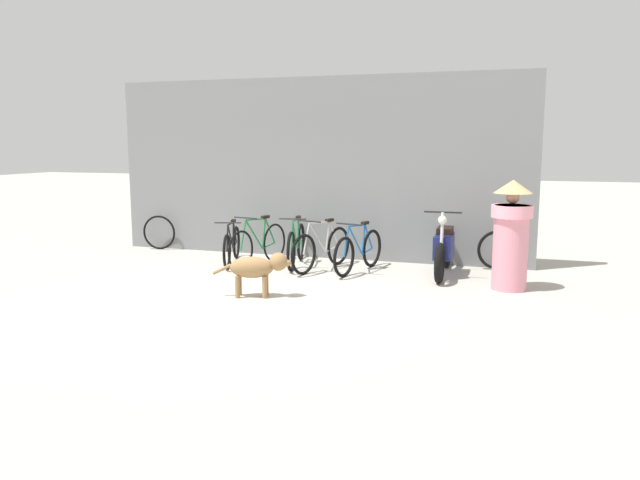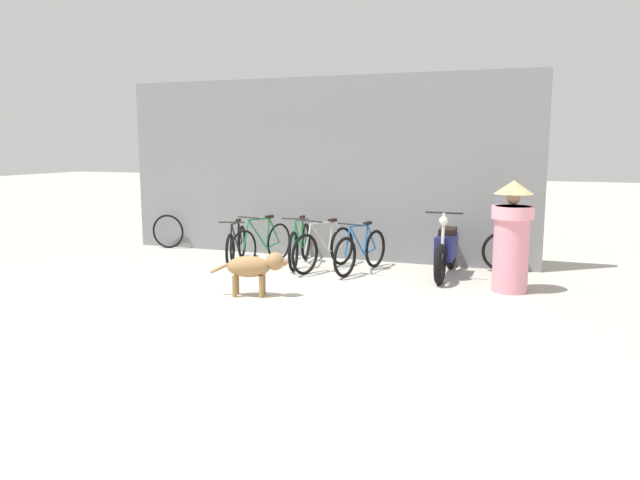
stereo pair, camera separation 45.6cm
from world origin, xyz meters
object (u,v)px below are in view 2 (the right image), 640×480
at_px(person_in_robes, 512,235).
at_px(bicycle_1, 262,244).
at_px(stray_dog, 255,267).
at_px(motorcycle, 446,250).
at_px(bicycle_4, 361,252).
at_px(bicycle_0, 236,245).
at_px(bicycle_3, 324,249).
at_px(spare_tire_right, 168,231).
at_px(spare_tire_left, 502,252).
at_px(bicycle_2, 300,245).

bearing_deg(person_in_robes, bicycle_1, 0.25).
bearing_deg(stray_dog, motorcycle, 28.99).
bearing_deg(stray_dog, bicycle_4, 50.90).
xyz_separation_m(bicycle_0, bicycle_1, (0.55, -0.07, 0.05)).
distance_m(bicycle_3, spare_tire_right, 3.88).
bearing_deg(spare_tire_left, spare_tire_right, -179.99).
distance_m(person_in_robes, spare_tire_right, 7.02).
distance_m(bicycle_4, spare_tire_right, 4.51).
bearing_deg(spare_tire_right, person_in_robes, -11.80).
bearing_deg(bicycle_2, spare_tire_right, -113.42).
xyz_separation_m(bicycle_2, bicycle_3, (0.54, -0.21, 0.00)).
bearing_deg(stray_dog, bicycle_3, 67.03).
relative_size(bicycle_2, bicycle_4, 1.06).
bearing_deg(person_in_robes, bicycle_3, -3.21).
relative_size(person_in_robes, spare_tire_left, 2.36).
relative_size(bicycle_4, spare_tire_right, 2.33).
xyz_separation_m(bicycle_2, person_in_robes, (3.62, -0.74, 0.47)).
bearing_deg(bicycle_0, bicycle_3, 72.95).
bearing_deg(spare_tire_left, stray_dog, -135.93).
bearing_deg(bicycle_0, bicycle_4, 73.35).
xyz_separation_m(bicycle_1, spare_tire_left, (4.00, 0.97, -0.03)).
height_order(bicycle_1, bicycle_2, bicycle_1).
bearing_deg(bicycle_3, motorcycle, 111.40).
relative_size(bicycle_2, person_in_robes, 1.06).
xyz_separation_m(bicycle_1, bicycle_4, (1.79, 0.08, -0.03)).
distance_m(bicycle_2, motorcycle, 2.57).
distance_m(bicycle_0, stray_dog, 2.56).
distance_m(bicycle_2, person_in_robes, 3.73).
relative_size(bicycle_0, motorcycle, 0.83).
xyz_separation_m(spare_tire_left, spare_tire_right, (-6.62, -0.00, 0.01)).
distance_m(bicycle_1, spare_tire_right, 2.79).
distance_m(bicycle_0, bicycle_1, 0.56).
xyz_separation_m(bicycle_0, bicycle_4, (2.34, 0.01, 0.02)).
bearing_deg(bicycle_1, spare_tire_left, 114.68).
bearing_deg(motorcycle, bicycle_0, -88.98).
distance_m(motorcycle, spare_tire_right, 5.85).
relative_size(bicycle_2, bicycle_3, 1.03).
xyz_separation_m(bicycle_1, motorcycle, (3.18, 0.25, 0.05)).
relative_size(bicycle_2, motorcycle, 0.90).
xyz_separation_m(bicycle_0, bicycle_3, (1.70, -0.00, 0.03)).
distance_m(stray_dog, spare_tire_left, 4.32).
distance_m(bicycle_1, spare_tire_left, 4.12).
bearing_deg(motorcycle, bicycle_1, -87.28).
xyz_separation_m(bicycle_2, motorcycle, (2.57, -0.02, 0.07)).
height_order(bicycle_3, spare_tire_left, bicycle_3).
relative_size(bicycle_3, spare_tire_left, 2.45).
distance_m(bicycle_4, spare_tire_left, 2.38).
relative_size(bicycle_2, spare_tire_right, 2.48).
bearing_deg(bicycle_4, bicycle_3, -75.46).
bearing_deg(bicycle_4, spare_tire_left, 125.16).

